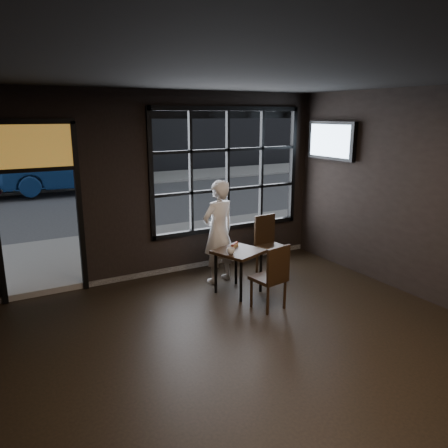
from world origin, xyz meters
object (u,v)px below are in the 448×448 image
cafe_table (238,271)px  navy_car (72,169)px  chair_near (268,276)px  man (218,232)px

cafe_table → navy_car: navy_car is taller
cafe_table → chair_near: bearing=-103.4°
man → navy_car: (-0.54, 10.10, 0.01)m
navy_car → chair_near: bearing=-173.1°
chair_near → man: man is taller
cafe_table → navy_car: 10.72m
cafe_table → man: 0.79m
chair_near → man: 1.36m
cafe_table → chair_near: chair_near is taller
man → chair_near: bearing=82.6°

